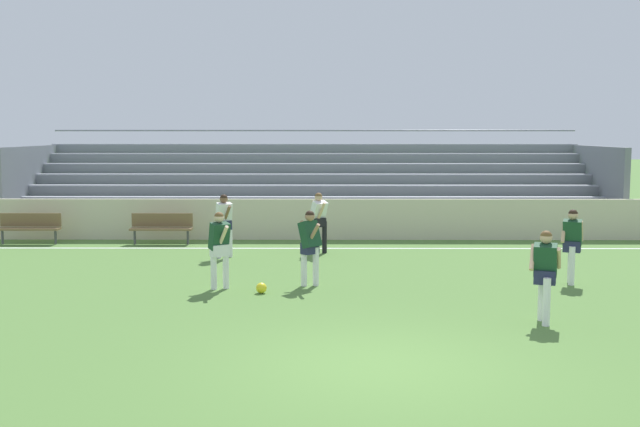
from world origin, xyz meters
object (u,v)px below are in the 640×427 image
object	(u,v)px
bench_near_bin	(162,226)
player_white_challenging	(224,220)
player_dark_wide_right	(219,244)
player_dark_deep_cover	(545,269)
player_dark_wide_left	(572,240)
player_white_trailing_run	(319,217)
bleacher_stand	(313,183)
bench_far_right	(30,225)
player_dark_dropping_back	(310,242)
soccer_ball	(261,288)

from	to	relation	value
bench_near_bin	player_white_challenging	xyz separation A→B (m)	(2.16, -2.40, 0.45)
player_dark_wide_right	player_white_challenging	world-z (taller)	player_white_challenging
bench_near_bin	player_dark_deep_cover	bearing A→B (deg)	-46.81
player_dark_deep_cover	player_dark_wide_left	world-z (taller)	player_dark_wide_left
player_dark_wide_right	player_white_challenging	distance (m)	3.98
player_dark_wide_right	player_white_trailing_run	world-z (taller)	player_white_trailing_run
bleacher_stand	player_dark_deep_cover	bearing A→B (deg)	-73.21
bench_near_bin	player_dark_wide_left	bearing A→B (deg)	-29.71
bench_far_right	player_white_challenging	distance (m)	6.53
bleacher_stand	bench_near_bin	xyz separation A→B (m)	(-4.39, -4.74, -0.92)
bleacher_stand	player_white_trailing_run	distance (m)	6.49
player_dark_dropping_back	soccer_ball	distance (m)	1.50
bench_near_bin	player_dark_deep_cover	size ratio (longest dim) A/B	1.12
player_white_trailing_run	player_dark_dropping_back	bearing A→B (deg)	-92.00
bleacher_stand	player_dark_deep_cover	world-z (taller)	bleacher_stand
player_dark_dropping_back	soccer_ball	bearing A→B (deg)	-142.39
bench_far_right	player_dark_dropping_back	distance (m)	10.31
player_dark_wide_right	player_white_trailing_run	bearing A→B (deg)	66.26
player_dark_wide_left	player_dark_dropping_back	bearing A→B (deg)	-177.66
player_dark_wide_left	player_dark_wide_right	bearing A→B (deg)	-175.69
player_white_trailing_run	player_white_challenging	xyz separation A→B (m)	(-2.46, -0.66, 0.01)
bleacher_stand	bench_far_right	world-z (taller)	bleacher_stand
bench_far_right	player_dark_deep_cover	distance (m)	15.45
player_dark_deep_cover	player_dark_wide_left	distance (m)	3.69
bench_far_right	bleacher_stand	bearing A→B (deg)	29.79
player_dark_wide_right	soccer_ball	distance (m)	1.31
bench_far_right	soccer_ball	distance (m)	10.03
player_dark_wide_right	player_dark_wide_left	size ratio (longest dim) A/B	1.00
bench_near_bin	soccer_ball	world-z (taller)	bench_near_bin
bleacher_stand	soccer_ball	distance (m)	11.61
bleacher_stand	player_dark_deep_cover	size ratio (longest dim) A/B	12.57
bleacher_stand	player_dark_dropping_back	world-z (taller)	bleacher_stand
player_white_trailing_run	player_white_challenging	world-z (taller)	player_white_challenging
bench_near_bin	player_dark_dropping_back	world-z (taller)	player_dark_dropping_back
player_dark_dropping_back	soccer_ball	world-z (taller)	player_dark_dropping_back
bench_far_right	soccer_ball	xyz separation A→B (m)	(7.39, -6.76, -0.44)
player_dark_deep_cover	player_white_challenging	xyz separation A→B (m)	(-6.41, 6.73, 0.04)
player_dark_wide_right	player_dark_dropping_back	xyz separation A→B (m)	(1.88, 0.34, -0.00)
player_dark_wide_left	soccer_ball	xyz separation A→B (m)	(-6.63, -0.98, -0.85)
bleacher_stand	player_white_trailing_run	world-z (taller)	bleacher_stand
soccer_ball	player_dark_dropping_back	bearing A→B (deg)	37.61
bench_far_right	player_dark_wide_left	xyz separation A→B (m)	(14.02, -5.78, 0.42)
bleacher_stand	player_dark_wide_left	distance (m)	11.99
bench_near_bin	player_dark_dropping_back	size ratio (longest dim) A/B	1.11
player_dark_wide_right	bleacher_stand	bearing A→B (deg)	80.83
player_dark_wide_right	player_white_challenging	size ratio (longest dim) A/B	0.98
bleacher_stand	bench_far_right	distance (m)	9.58
bench_near_bin	player_dark_wide_left	distance (m)	11.67
bench_near_bin	player_dark_wide_left	xyz separation A→B (m)	(10.13, -5.78, 0.42)
bench_far_right	player_dark_dropping_back	world-z (taller)	player_dark_dropping_back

